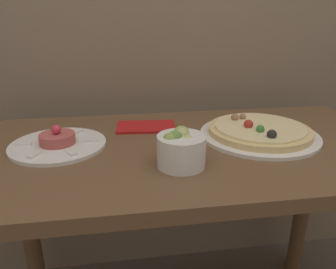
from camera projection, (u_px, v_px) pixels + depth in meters
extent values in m
cube|color=brown|center=(191.00, 150.00, 0.90)|extent=(1.19, 0.61, 0.03)
cylinder|color=brown|center=(29.00, 225.00, 1.19)|extent=(0.06, 0.06, 0.70)
cylinder|color=brown|center=(304.00, 200.00, 1.34)|extent=(0.06, 0.06, 0.70)
cylinder|color=white|center=(259.00, 135.00, 0.95)|extent=(0.34, 0.34, 0.01)
cylinder|color=#E5C17F|center=(259.00, 131.00, 0.95)|extent=(0.29, 0.29, 0.02)
cylinder|color=beige|center=(260.00, 127.00, 0.94)|extent=(0.26, 0.26, 0.01)
sphere|color=black|center=(272.00, 134.00, 0.86)|extent=(0.03, 0.03, 0.03)
sphere|color=#387F33|center=(260.00, 129.00, 0.90)|extent=(0.02, 0.02, 0.02)
sphere|color=#997047|center=(243.00, 117.00, 1.00)|extent=(0.02, 0.02, 0.02)
sphere|color=#997047|center=(235.00, 117.00, 0.99)|extent=(0.02, 0.02, 0.02)
sphere|color=#B22D23|center=(248.00, 124.00, 0.93)|extent=(0.03, 0.03, 0.03)
cylinder|color=white|center=(58.00, 145.00, 0.88)|extent=(0.25, 0.25, 0.01)
cylinder|color=#B2514C|center=(57.00, 139.00, 0.87)|extent=(0.09, 0.09, 0.03)
sphere|color=#E0384C|center=(56.00, 129.00, 0.86)|extent=(0.02, 0.02, 0.02)
cube|color=white|center=(91.00, 140.00, 0.89)|extent=(0.04, 0.02, 0.01)
cube|color=white|center=(77.00, 132.00, 0.95)|extent=(0.03, 0.04, 0.01)
cube|color=white|center=(46.00, 133.00, 0.94)|extent=(0.03, 0.04, 0.01)
cube|color=white|center=(24.00, 144.00, 0.87)|extent=(0.04, 0.02, 0.01)
cube|color=white|center=(35.00, 155.00, 0.80)|extent=(0.03, 0.04, 0.01)
cube|color=white|center=(71.00, 152.00, 0.81)|extent=(0.03, 0.04, 0.01)
cylinder|color=white|center=(181.00, 151.00, 0.76)|extent=(0.11, 0.11, 0.07)
sphere|color=#668E42|center=(175.00, 141.00, 0.74)|extent=(0.02, 0.02, 0.02)
sphere|color=#B7BC70|center=(187.00, 140.00, 0.75)|extent=(0.03, 0.03, 0.03)
sphere|color=#A3B25B|center=(181.00, 134.00, 0.78)|extent=(0.04, 0.04, 0.04)
sphere|color=#8EA34C|center=(170.00, 140.00, 0.74)|extent=(0.03, 0.03, 0.03)
sphere|color=#668E42|center=(175.00, 139.00, 0.75)|extent=(0.04, 0.04, 0.04)
sphere|color=#B7BC70|center=(182.00, 136.00, 0.77)|extent=(0.04, 0.04, 0.04)
cube|color=red|center=(146.00, 127.00, 1.02)|extent=(0.19, 0.12, 0.01)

